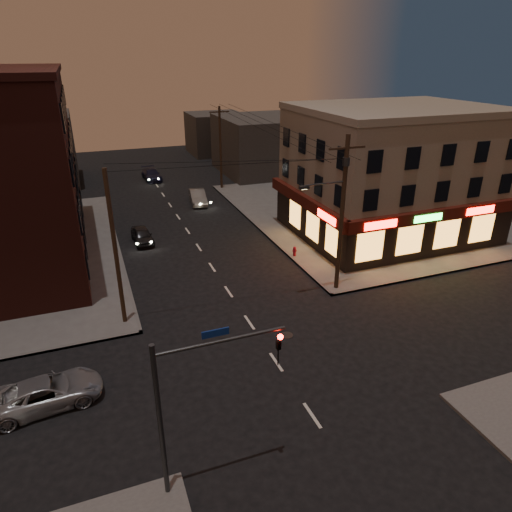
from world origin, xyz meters
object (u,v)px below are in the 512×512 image
suv_cross (47,392)px  fire_hydrant (295,251)px  sedan_near (142,235)px  sedan_far (152,175)px  sedan_mid (198,197)px

suv_cross → fire_hydrant: size_ratio=6.24×
sedan_near → fire_hydrant: size_ratio=4.83×
sedan_far → fire_hydrant: sedan_far is taller
suv_cross → sedan_near: size_ratio=1.29×
sedan_near → fire_hydrant: 12.74m
sedan_near → sedan_mid: (6.91, 8.74, 0.09)m
sedan_far → sedan_near: bearing=-104.0°
suv_cross → sedan_mid: bearing=-33.6°
sedan_mid → sedan_near: bearing=-121.5°
sedan_near → sedan_mid: sedan_mid is taller
suv_cross → sedan_mid: 29.85m
sedan_far → sedan_mid: bearing=-78.4°
suv_cross → fire_hydrant: (17.12, 10.63, -0.09)m
suv_cross → sedan_near: suv_cross is taller
fire_hydrant → sedan_near: bearing=145.4°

